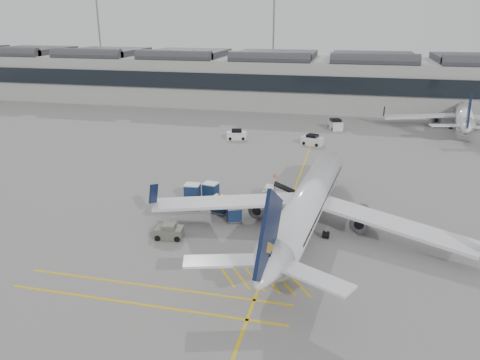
% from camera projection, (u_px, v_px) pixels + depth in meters
% --- Properties ---
extents(ground, '(220.00, 220.00, 0.00)m').
position_uv_depth(ground, '(177.00, 231.00, 46.66)').
color(ground, gray).
rests_on(ground, ground).
extents(terminal, '(200.00, 20.45, 12.40)m').
position_uv_depth(terminal, '(284.00, 79.00, 110.64)').
color(terminal, '#9E9E99').
rests_on(terminal, ground).
extents(light_masts, '(113.00, 0.60, 25.45)m').
position_uv_depth(light_masts, '(286.00, 40.00, 121.15)').
color(light_masts, slate).
rests_on(light_masts, ground).
extents(apron_markings, '(0.25, 60.00, 0.01)m').
position_uv_depth(apron_markings, '(290.00, 203.00, 53.65)').
color(apron_markings, gold).
rests_on(apron_markings, ground).
extents(airliner_main, '(31.94, 35.05, 9.33)m').
position_uv_depth(airliner_main, '(308.00, 203.00, 46.41)').
color(airliner_main, silver).
rests_on(airliner_main, ground).
extents(airliner_far, '(29.12, 32.07, 8.58)m').
position_uv_depth(airliner_far, '(464.00, 115.00, 88.60)').
color(airliner_far, silver).
rests_on(airliner_far, ground).
extents(belt_loader, '(5.34, 1.99, 2.17)m').
position_uv_depth(belt_loader, '(280.00, 196.00, 54.12)').
color(belt_loader, silver).
rests_on(belt_loader, ground).
extents(baggage_cart_a, '(1.94, 1.80, 1.64)m').
position_uv_depth(baggage_cart_a, '(234.00, 214.00, 48.52)').
color(baggage_cart_a, gray).
rests_on(baggage_cart_a, ground).
extents(baggage_cart_b, '(1.98, 1.73, 1.85)m').
position_uv_depth(baggage_cart_b, '(211.00, 190.00, 54.85)').
color(baggage_cart_b, gray).
rests_on(baggage_cart_b, ground).
extents(baggage_cart_c, '(2.08, 1.84, 1.89)m').
position_uv_depth(baggage_cart_c, '(220.00, 204.00, 50.60)').
color(baggage_cart_c, gray).
rests_on(baggage_cart_c, ground).
extents(baggage_cart_d, '(1.99, 1.69, 1.96)m').
position_uv_depth(baggage_cart_d, '(192.00, 191.00, 54.21)').
color(baggage_cart_d, gray).
rests_on(baggage_cart_d, ground).
extents(ramp_agent_a, '(0.70, 0.71, 1.66)m').
position_uv_depth(ramp_agent_a, '(269.00, 194.00, 53.96)').
color(ramp_agent_a, '#FD5A0D').
rests_on(ramp_agent_a, ground).
extents(ramp_agent_b, '(1.22, 1.15, 1.99)m').
position_uv_depth(ramp_agent_b, '(219.00, 202.00, 51.19)').
color(ramp_agent_b, '#FF4B0D').
rests_on(ramp_agent_b, ground).
extents(pushback_tug, '(2.81, 1.94, 1.47)m').
position_uv_depth(pushback_tug, '(169.00, 232.00, 44.98)').
color(pushback_tug, '#55594B').
rests_on(pushback_tug, ground).
extents(safety_cone_nose, '(0.41, 0.41, 0.57)m').
position_uv_depth(safety_cone_nose, '(275.00, 175.00, 62.22)').
color(safety_cone_nose, '#F24C0A').
rests_on(safety_cone_nose, ground).
extents(safety_cone_engine, '(0.39, 0.39, 0.55)m').
position_uv_depth(safety_cone_engine, '(357.00, 228.00, 46.64)').
color(safety_cone_engine, '#F24C0A').
rests_on(safety_cone_engine, ground).
extents(service_van_left, '(3.67, 2.40, 1.74)m').
position_uv_depth(service_van_left, '(237.00, 135.00, 81.15)').
color(service_van_left, silver).
rests_on(service_van_left, ground).
extents(service_van_mid, '(3.10, 4.27, 1.98)m').
position_uv_depth(service_van_mid, '(335.00, 124.00, 88.40)').
color(service_van_mid, silver).
rests_on(service_van_mid, ground).
extents(service_van_right, '(3.77, 2.66, 1.75)m').
position_uv_depth(service_van_right, '(312.00, 140.00, 77.66)').
color(service_van_right, silver).
rests_on(service_van_right, ground).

